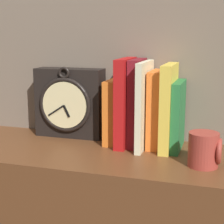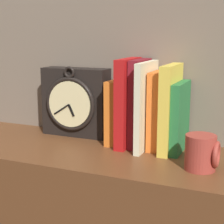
{
  "view_description": "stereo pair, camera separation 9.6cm",
  "coord_description": "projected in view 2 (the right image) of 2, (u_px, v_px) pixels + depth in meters",
  "views": [
    {
      "loc": [
        0.28,
        -0.9,
        1.23
      ],
      "look_at": [
        0.0,
        0.0,
        1.03
      ],
      "focal_mm": 60.0,
      "sensor_mm": 36.0,
      "label": 1
    },
    {
      "loc": [
        0.37,
        -0.86,
        1.23
      ],
      "look_at": [
        0.0,
        0.0,
        1.03
      ],
      "focal_mm": 60.0,
      "sensor_mm": 36.0,
      "label": 2
    }
  ],
  "objects": [
    {
      "name": "wall_back",
      "position": [
        137.0,
        6.0,
        1.07
      ],
      "size": [
        6.0,
        0.05,
        2.6
      ],
      "color": "#756656",
      "rests_on": "ground_plane"
    },
    {
      "name": "book_slot4_orange",
      "position": [
        160.0,
        110.0,
        1.0
      ],
      "size": [
        0.04,
        0.12,
        0.21
      ],
      "color": "orange",
      "rests_on": "bookshelf"
    },
    {
      "name": "clock",
      "position": [
        75.0,
        102.0,
        1.13
      ],
      "size": [
        0.2,
        0.08,
        0.21
      ],
      "color": "black",
      "rests_on": "bookshelf"
    },
    {
      "name": "book_slot2_maroon",
      "position": [
        140.0,
        103.0,
        1.02
      ],
      "size": [
        0.03,
        0.12,
        0.24
      ],
      "color": "maroon",
      "rests_on": "bookshelf"
    },
    {
      "name": "book_slot3_cream",
      "position": [
        146.0,
        106.0,
        1.0
      ],
      "size": [
        0.02,
        0.16,
        0.23
      ],
      "color": "beige",
      "rests_on": "bookshelf"
    },
    {
      "name": "book_slot6_green",
      "position": [
        180.0,
        117.0,
        0.98
      ],
      "size": [
        0.02,
        0.14,
        0.18
      ],
      "color": "#26723A",
      "rests_on": "bookshelf"
    },
    {
      "name": "book_slot0_orange",
      "position": [
        118.0,
        112.0,
        1.05
      ],
      "size": [
        0.04,
        0.11,
        0.18
      ],
      "color": "orange",
      "rests_on": "bookshelf"
    },
    {
      "name": "mug",
      "position": [
        202.0,
        153.0,
        0.85
      ],
      "size": [
        0.08,
        0.07,
        0.08
      ],
      "color": "#9E382D",
      "rests_on": "bookshelf"
    },
    {
      "name": "book_slot5_yellow",
      "position": [
        170.0,
        108.0,
        0.98
      ],
      "size": [
        0.03,
        0.14,
        0.23
      ],
      "color": "yellow",
      "rests_on": "bookshelf"
    },
    {
      "name": "book_slot1_red",
      "position": [
        128.0,
        103.0,
        1.02
      ],
      "size": [
        0.03,
        0.14,
        0.24
      ],
      "color": "#B61515",
      "rests_on": "bookshelf"
    }
  ]
}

